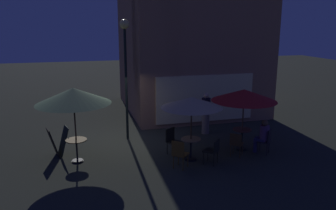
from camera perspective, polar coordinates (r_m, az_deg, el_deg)
ground_plane at (r=13.43m, az=-8.29°, el=-6.40°), size 60.00×60.00×0.00m
cafe_building at (r=16.87m, az=0.84°, el=15.06°), size 6.50×6.99×9.99m
street_lamp_near_corner at (r=13.25m, az=-7.13°, el=8.58°), size 0.37×0.37×4.68m
menu_sandwich_board at (r=12.56m, az=-17.83°, el=-5.83°), size 0.80×0.71×1.01m
cafe_table_0 at (r=11.85m, az=-14.98°, el=-6.63°), size 0.69×0.69×0.78m
cafe_table_1 at (r=11.65m, az=3.82°, el=-6.69°), size 0.67×0.67×0.75m
cafe_table_2 at (r=12.81m, az=12.21°, el=-4.96°), size 0.68×0.68×0.78m
patio_umbrella_0 at (r=11.39m, az=-15.50°, el=1.46°), size 2.42×2.42×2.53m
patio_umbrella_1 at (r=11.23m, az=3.94°, el=0.39°), size 2.04×2.04×2.19m
patio_umbrella_2 at (r=12.43m, az=12.55°, el=1.57°), size 2.33×2.33×2.26m
cafe_chair_0 at (r=11.36m, az=7.57°, el=-7.31°), size 0.62×0.62×0.86m
cafe_chair_1 at (r=12.17m, az=0.69°, el=-5.65°), size 0.60×0.60×0.93m
cafe_chair_2 at (r=10.93m, az=1.90°, el=-7.86°), size 0.61×0.61×0.95m
cafe_chair_3 at (r=12.11m, az=11.29°, el=-6.13°), size 0.58×0.58×0.86m
cafe_chair_4 at (r=12.61m, az=16.07°, el=-5.53°), size 0.57×0.57×0.90m
patron_seated_0 at (r=12.59m, az=15.49°, el=-4.73°), size 0.51×0.50×1.25m
patron_standing_1 at (r=14.33m, az=6.31°, el=-1.41°), size 0.37×0.37×1.73m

